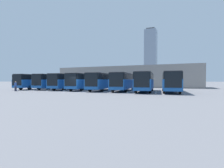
% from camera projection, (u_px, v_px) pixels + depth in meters
% --- Properties ---
extents(ground_plane, '(600.00, 600.00, 0.00)m').
position_uv_depth(ground_plane, '(76.00, 92.00, 28.58)').
color(ground_plane, slate).
extents(bus_0, '(3.96, 11.58, 3.19)m').
position_uv_depth(bus_0, '(171.00, 81.00, 28.13)').
color(bus_0, '#19519E').
rests_on(bus_0, ground_plane).
extents(curb_divider_0, '(0.95, 5.30, 0.15)m').
position_uv_depth(curb_divider_0, '(156.00, 92.00, 27.41)').
color(curb_divider_0, '#B2B2AD').
rests_on(curb_divider_0, ground_plane).
extents(bus_1, '(3.96, 11.58, 3.19)m').
position_uv_depth(bus_1, '(145.00, 81.00, 29.33)').
color(bus_1, '#19519E').
rests_on(bus_1, ground_plane).
extents(curb_divider_1, '(0.95, 5.30, 0.15)m').
position_uv_depth(curb_divider_1, '(130.00, 92.00, 28.61)').
color(curb_divider_1, '#B2B2AD').
rests_on(curb_divider_1, ground_plane).
extents(bus_2, '(3.96, 11.58, 3.19)m').
position_uv_depth(bus_2, '(124.00, 81.00, 31.62)').
color(bus_2, '#19519E').
rests_on(bus_2, ground_plane).
extents(curb_divider_2, '(0.95, 5.30, 0.15)m').
position_uv_depth(curb_divider_2, '(110.00, 91.00, 30.91)').
color(curb_divider_2, '#B2B2AD').
rests_on(curb_divider_2, ground_plane).
extents(bus_3, '(3.96, 11.58, 3.19)m').
position_uv_depth(bus_3, '(102.00, 81.00, 32.82)').
color(bus_3, '#19519E').
rests_on(bus_3, ground_plane).
extents(curb_divider_3, '(0.95, 5.30, 0.15)m').
position_uv_depth(curb_divider_3, '(88.00, 90.00, 32.10)').
color(curb_divider_3, '#B2B2AD').
rests_on(curb_divider_3, ground_plane).
extents(bus_4, '(3.96, 11.58, 3.19)m').
position_uv_depth(bus_4, '(84.00, 81.00, 34.56)').
color(bus_4, '#19519E').
rests_on(bus_4, ground_plane).
extents(curb_divider_4, '(0.95, 5.30, 0.15)m').
position_uv_depth(curb_divider_4, '(71.00, 90.00, 33.85)').
color(curb_divider_4, '#B2B2AD').
rests_on(curb_divider_4, ground_plane).
extents(bus_5, '(3.96, 11.58, 3.19)m').
position_uv_depth(bus_5, '(68.00, 81.00, 36.36)').
color(bus_5, '#19519E').
rests_on(bus_5, ground_plane).
extents(curb_divider_5, '(0.95, 5.30, 0.15)m').
position_uv_depth(curb_divider_5, '(55.00, 89.00, 35.64)').
color(curb_divider_5, '#B2B2AD').
rests_on(curb_divider_5, ground_plane).
extents(bus_6, '(3.96, 11.58, 3.19)m').
position_uv_depth(bus_6, '(54.00, 81.00, 38.21)').
color(bus_6, '#19519E').
rests_on(bus_6, ground_plane).
extents(curb_divider_6, '(0.95, 5.30, 0.15)m').
position_uv_depth(curb_divider_6, '(41.00, 89.00, 37.49)').
color(curb_divider_6, '#B2B2AD').
rests_on(curb_divider_6, ground_plane).
extents(bus_7, '(3.96, 11.58, 3.19)m').
position_uv_depth(bus_7, '(37.00, 81.00, 38.99)').
color(bus_7, '#19519E').
rests_on(bus_7, ground_plane).
extents(pedestrian, '(0.46, 0.46, 1.75)m').
position_uv_depth(pedestrian, '(16.00, 86.00, 30.77)').
color(pedestrian, '#38384C').
rests_on(pedestrian, ground_plane).
extents(station_building, '(41.40, 11.77, 5.92)m').
position_uv_depth(station_building, '(126.00, 77.00, 51.83)').
color(station_building, gray).
rests_on(station_building, ground_plane).
extents(office_tower, '(17.06, 17.06, 80.32)m').
position_uv_depth(office_tower, '(151.00, 56.00, 263.44)').
color(office_tower, '#7F8EA3').
rests_on(office_tower, ground_plane).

